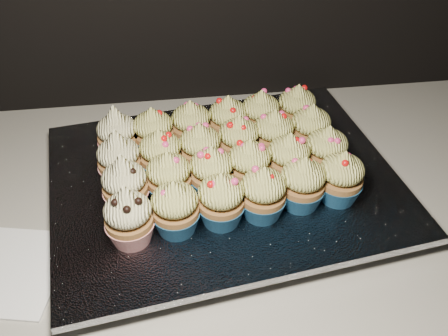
{
  "coord_description": "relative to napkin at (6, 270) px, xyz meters",
  "views": [
    {
      "loc": [
        0.09,
        1.17,
        1.42
      ],
      "look_at": [
        0.17,
        1.72,
        0.95
      ],
      "focal_mm": 40.0,
      "sensor_mm": 36.0,
      "label": 1
    }
  ],
  "objects": [
    {
      "name": "worktop",
      "position": [
        0.14,
        0.09,
        -0.02
      ],
      "size": [
        2.44,
        0.64,
        0.04
      ],
      "primitive_type": "cube",
      "color": "beige",
      "rests_on": "cabinet"
    },
    {
      "name": "napkin",
      "position": [
        0.0,
        0.0,
        0.0
      ],
      "size": [
        0.17,
        0.17,
        0.0
      ],
      "primitive_type": "cube",
      "rotation": [
        0.0,
        0.0,
        -0.22
      ],
      "color": "white",
      "rests_on": "worktop"
    },
    {
      "name": "baking_tray",
      "position": [
        0.3,
        0.11,
        0.01
      ],
      "size": [
        0.51,
        0.42,
        0.02
      ],
      "primitive_type": "cube",
      "rotation": [
        0.0,
        0.0,
        0.14
      ],
      "color": "black",
      "rests_on": "worktop"
    },
    {
      "name": "foil_lining",
      "position": [
        0.3,
        0.11,
        0.03
      ],
      "size": [
        0.55,
        0.46,
        0.01
      ],
      "primitive_type": "cube",
      "rotation": [
        0.0,
        0.0,
        0.14
      ],
      "color": "silver",
      "rests_on": "baking_tray"
    },
    {
      "name": "cupcake_0",
      "position": [
        0.17,
        0.0,
        0.07
      ],
      "size": [
        0.06,
        0.06,
        0.1
      ],
      "color": "#A9171A",
      "rests_on": "foil_lining"
    },
    {
      "name": "cupcake_1",
      "position": [
        0.23,
        0.01,
        0.07
      ],
      "size": [
        0.06,
        0.06,
        0.08
      ],
      "color": "#1A517E",
      "rests_on": "foil_lining"
    },
    {
      "name": "cupcake_2",
      "position": [
        0.29,
        0.02,
        0.07
      ],
      "size": [
        0.06,
        0.06,
        0.08
      ],
      "color": "#1A517E",
      "rests_on": "foil_lining"
    },
    {
      "name": "cupcake_3",
      "position": [
        0.34,
        0.03,
        0.07
      ],
      "size": [
        0.06,
        0.06,
        0.08
      ],
      "color": "#1A517E",
      "rests_on": "foil_lining"
    },
    {
      "name": "cupcake_4",
      "position": [
        0.4,
        0.04,
        0.07
      ],
      "size": [
        0.06,
        0.06,
        0.08
      ],
      "color": "#1A517E",
      "rests_on": "foil_lining"
    },
    {
      "name": "cupcake_5",
      "position": [
        0.45,
        0.05,
        0.07
      ],
      "size": [
        0.06,
        0.06,
        0.08
      ],
      "color": "#1A517E",
      "rests_on": "foil_lining"
    },
    {
      "name": "cupcake_6",
      "position": [
        0.16,
        0.07,
        0.07
      ],
      "size": [
        0.06,
        0.06,
        0.1
      ],
      "color": "#A9171A",
      "rests_on": "foil_lining"
    },
    {
      "name": "cupcake_7",
      "position": [
        0.22,
        0.07,
        0.07
      ],
      "size": [
        0.06,
        0.06,
        0.08
      ],
      "color": "#1A517E",
      "rests_on": "foil_lining"
    },
    {
      "name": "cupcake_8",
      "position": [
        0.28,
        0.08,
        0.07
      ],
      "size": [
        0.06,
        0.06,
        0.08
      ],
      "color": "#1A517E",
      "rests_on": "foil_lining"
    },
    {
      "name": "cupcake_9",
      "position": [
        0.33,
        0.09,
        0.07
      ],
      "size": [
        0.06,
        0.06,
        0.08
      ],
      "color": "#1A517E",
      "rests_on": "foil_lining"
    },
    {
      "name": "cupcake_10",
      "position": [
        0.39,
        0.09,
        0.07
      ],
      "size": [
        0.06,
        0.06,
        0.08
      ],
      "color": "#1A517E",
      "rests_on": "foil_lining"
    },
    {
      "name": "cupcake_11",
      "position": [
        0.45,
        0.1,
        0.07
      ],
      "size": [
        0.06,
        0.06,
        0.08
      ],
      "color": "#1A517E",
      "rests_on": "foil_lining"
    },
    {
      "name": "cupcake_12",
      "position": [
        0.15,
        0.12,
        0.07
      ],
      "size": [
        0.06,
        0.06,
        0.1
      ],
      "color": "#A9171A",
      "rests_on": "foil_lining"
    },
    {
      "name": "cupcake_13",
      "position": [
        0.21,
        0.13,
        0.07
      ],
      "size": [
        0.06,
        0.06,
        0.08
      ],
      "color": "#1A517E",
      "rests_on": "foil_lining"
    },
    {
      "name": "cupcake_14",
      "position": [
        0.27,
        0.13,
        0.07
      ],
      "size": [
        0.06,
        0.06,
        0.08
      ],
      "color": "#1A517E",
      "rests_on": "foil_lining"
    },
    {
      "name": "cupcake_15",
      "position": [
        0.33,
        0.15,
        0.07
      ],
      "size": [
        0.06,
        0.06,
        0.08
      ],
      "color": "#1A517E",
      "rests_on": "foil_lining"
    },
    {
      "name": "cupcake_16",
      "position": [
        0.38,
        0.15,
        0.07
      ],
      "size": [
        0.06,
        0.06,
        0.08
      ],
      "color": "#1A517E",
      "rests_on": "foil_lining"
    },
    {
      "name": "cupcake_17",
      "position": [
        0.44,
        0.16,
        0.07
      ],
      "size": [
        0.06,
        0.06,
        0.08
      ],
      "color": "#1A517E",
      "rests_on": "foil_lining"
    },
    {
      "name": "cupcake_18",
      "position": [
        0.15,
        0.18,
        0.07
      ],
      "size": [
        0.06,
        0.06,
        0.1
      ],
      "color": "#A9171A",
      "rests_on": "foil_lining"
    },
    {
      "name": "cupcake_19",
      "position": [
        0.2,
        0.18,
        0.07
      ],
      "size": [
        0.06,
        0.06,
        0.08
      ],
      "color": "#1A517E",
      "rests_on": "foil_lining"
    },
    {
      "name": "cupcake_20",
      "position": [
        0.26,
        0.2,
        0.07
      ],
      "size": [
        0.06,
        0.06,
        0.08
      ],
      "color": "#1A517E",
      "rests_on": "foil_lining"
    },
    {
      "name": "cupcake_21",
      "position": [
        0.32,
        0.2,
        0.07
      ],
      "size": [
        0.06,
        0.06,
        0.08
      ],
      "color": "#1A517E",
      "rests_on": "foil_lining"
    },
    {
      "name": "cupcake_22",
      "position": [
        0.37,
        0.21,
        0.07
      ],
      "size": [
        0.06,
        0.06,
        0.08
      ],
      "color": "#1A517E",
      "rests_on": "foil_lining"
    },
    {
      "name": "cupcake_23",
      "position": [
        0.43,
        0.22,
        0.07
      ],
      "size": [
        0.06,
        0.06,
        0.08
      ],
      "color": "#1A517E",
      "rests_on": "foil_lining"
    }
  ]
}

